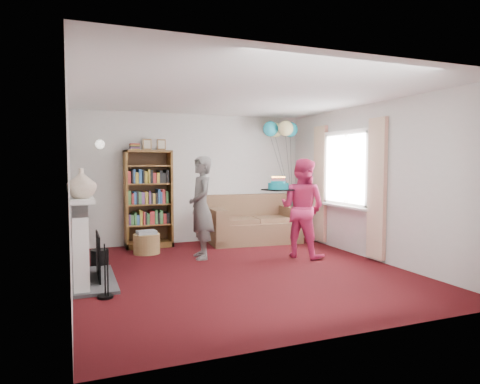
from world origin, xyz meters
name	(u,v)px	position (x,y,z in m)	size (l,w,h in m)	color
ground	(241,271)	(0.00, 0.00, 0.00)	(5.00, 5.00, 0.00)	#350908
wall_back	(194,178)	(0.00, 2.51, 1.25)	(4.50, 0.02, 2.50)	silver
wall_left	(69,187)	(-2.26, 0.00, 1.25)	(0.02, 5.00, 2.50)	silver
wall_right	(371,182)	(2.26, 0.00, 1.25)	(0.02, 5.00, 2.50)	silver
ceiling	(241,95)	(0.00, 0.00, 2.50)	(4.50, 5.00, 0.01)	white
fireplace	(85,243)	(-2.09, 0.19, 0.51)	(0.55, 1.80, 1.12)	#3F3F42
window_bay	(346,183)	(2.21, 0.60, 1.20)	(0.14, 2.02, 2.20)	white
wall_sconce	(100,144)	(-1.75, 2.36, 1.88)	(0.16, 0.23, 0.16)	gold
bookcase	(148,199)	(-0.93, 2.30, 0.88)	(0.84, 0.42, 1.99)	#472B14
sofa	(252,224)	(1.06, 2.07, 0.34)	(1.73, 0.92, 0.92)	brown
wicker_basket	(147,243)	(-1.06, 1.69, 0.18)	(0.45, 0.45, 0.40)	#987647
person_striped	(201,207)	(-0.29, 1.01, 0.83)	(0.61, 0.40, 1.66)	black
person_magenta	(302,208)	(1.29, 0.51, 0.81)	(0.79, 0.61, 1.62)	#C8285B
birthday_cake	(278,186)	(0.85, 0.52, 1.18)	(0.40, 0.40, 0.22)	black
balloons	(280,129)	(1.65, 2.03, 2.22)	(0.74, 0.74, 1.70)	#3F3F3F
mantel_vase	(81,183)	(-2.12, -0.15, 1.30)	(0.34, 0.34, 0.36)	beige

